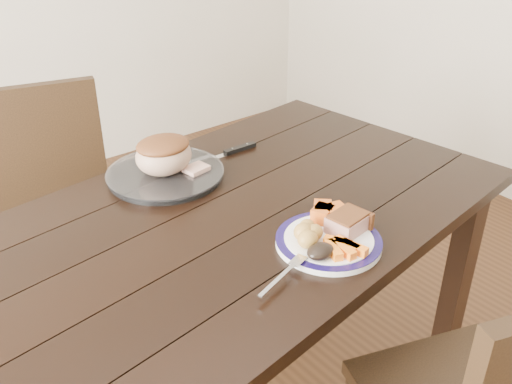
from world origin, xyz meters
TOP-DOWN VIEW (x-y plane):
  - dining_table at (-0.00, 0.00)m, footprint 1.70×1.08m
  - chair_far at (-0.23, 0.74)m, footprint 0.52×0.52m
  - dinner_plate at (0.11, -0.27)m, footprint 0.26×0.26m
  - plate_rim at (0.11, -0.27)m, footprint 0.26×0.26m
  - serving_platter at (-0.02, 0.29)m, footprint 0.34×0.34m
  - pork_slice at (0.17, -0.27)m, footprint 0.10×0.09m
  - roasted_potatoes at (0.06, -0.24)m, footprint 0.09×0.09m
  - carrot_batons at (0.10, -0.33)m, footprint 0.08×0.11m
  - pumpkin_wedges at (0.17, -0.20)m, footprint 0.09×0.09m
  - dark_mushroom at (0.04, -0.31)m, footprint 0.07×0.05m
  - fork at (-0.06, -0.31)m, footprint 0.18×0.07m
  - roast_joint at (-0.02, 0.29)m, footprint 0.17×0.15m
  - cut_slice at (0.05, 0.23)m, footprint 0.08×0.06m
  - carving_knife at (0.23, 0.30)m, footprint 0.32×0.03m

SIDE VIEW (x-z plane):
  - chair_far at x=-0.23m, z-range 0.06..0.99m
  - dining_table at x=0.00m, z-range 0.28..1.03m
  - carving_knife at x=0.23m, z-range 0.75..0.76m
  - dinner_plate at x=0.11m, z-range 0.75..0.77m
  - serving_platter at x=-0.02m, z-range 0.75..0.77m
  - plate_rim at x=0.11m, z-range 0.76..0.78m
  - fork at x=-0.06m, z-range 0.77..0.77m
  - cut_slice at x=0.05m, z-range 0.77..0.78m
  - carrot_batons at x=0.10m, z-range 0.77..0.79m
  - dark_mushroom at x=0.04m, z-range 0.77..0.80m
  - pumpkin_wedges at x=0.17m, z-range 0.77..0.81m
  - pork_slice at x=0.17m, z-range 0.77..0.81m
  - roasted_potatoes at x=0.06m, z-range 0.77..0.81m
  - roast_joint at x=-0.02m, z-range 0.77..0.88m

